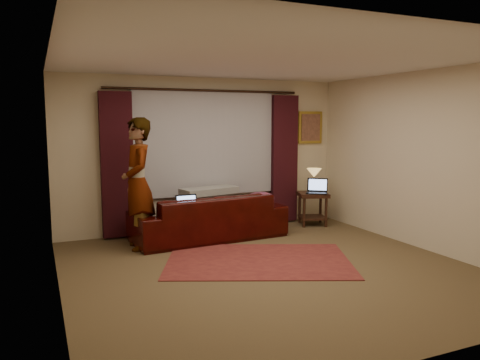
# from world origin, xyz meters

# --- Properties ---
(floor) EXTENTS (5.00, 5.00, 0.01)m
(floor) POSITION_xyz_m (0.00, 0.00, -0.01)
(floor) COLOR brown
(floor) RESTS_ON ground
(ceiling) EXTENTS (5.00, 5.00, 0.02)m
(ceiling) POSITION_xyz_m (0.00, 0.00, 2.60)
(ceiling) COLOR silver
(ceiling) RESTS_ON ground
(wall_back) EXTENTS (5.00, 0.02, 2.60)m
(wall_back) POSITION_xyz_m (0.00, 2.50, 1.30)
(wall_back) COLOR beige
(wall_back) RESTS_ON ground
(wall_front) EXTENTS (5.00, 0.02, 2.60)m
(wall_front) POSITION_xyz_m (0.00, -2.50, 1.30)
(wall_front) COLOR beige
(wall_front) RESTS_ON ground
(wall_left) EXTENTS (0.02, 5.00, 2.60)m
(wall_left) POSITION_xyz_m (-2.50, 0.00, 1.30)
(wall_left) COLOR beige
(wall_left) RESTS_ON ground
(wall_right) EXTENTS (0.02, 5.00, 2.60)m
(wall_right) POSITION_xyz_m (2.50, 0.00, 1.30)
(wall_right) COLOR beige
(wall_right) RESTS_ON ground
(sheer_curtain) EXTENTS (2.50, 0.05, 1.80)m
(sheer_curtain) POSITION_xyz_m (0.00, 2.44, 1.50)
(sheer_curtain) COLOR #A7A6AE
(sheer_curtain) RESTS_ON wall_back
(drape_left) EXTENTS (0.50, 0.14, 2.30)m
(drape_left) POSITION_xyz_m (-1.50, 2.39, 1.18)
(drape_left) COLOR black
(drape_left) RESTS_ON floor
(drape_right) EXTENTS (0.50, 0.14, 2.30)m
(drape_right) POSITION_xyz_m (1.50, 2.39, 1.18)
(drape_right) COLOR black
(drape_right) RESTS_ON floor
(curtain_rod) EXTENTS (0.04, 0.04, 3.40)m
(curtain_rod) POSITION_xyz_m (0.00, 2.39, 2.38)
(curtain_rod) COLOR black
(curtain_rod) RESTS_ON wall_back
(picture_frame) EXTENTS (0.50, 0.04, 0.60)m
(picture_frame) POSITION_xyz_m (2.10, 2.47, 1.75)
(picture_frame) COLOR #B59735
(picture_frame) RESTS_ON wall_back
(sofa) EXTENTS (2.50, 1.23, 0.98)m
(sofa) POSITION_xyz_m (-0.18, 1.79, 0.49)
(sofa) COLOR black
(sofa) RESTS_ON floor
(throw_blanket) EXTENTS (1.01, 0.57, 0.11)m
(throw_blanket) POSITION_xyz_m (-0.07, 2.08, 0.99)
(throw_blanket) COLOR gray
(throw_blanket) RESTS_ON sofa
(clothing_pile) EXTENTS (0.55, 0.46, 0.21)m
(clothing_pile) POSITION_xyz_m (0.69, 1.72, 0.59)
(clothing_pile) COLOR #712F49
(clothing_pile) RESTS_ON sofa
(laptop_sofa) EXTENTS (0.36, 0.39, 0.25)m
(laptop_sofa) POSITION_xyz_m (-0.56, 1.63, 0.61)
(laptop_sofa) COLOR black
(laptop_sofa) RESTS_ON sofa
(area_rug) EXTENTS (2.88, 2.45, 0.01)m
(area_rug) POSITION_xyz_m (0.01, 0.38, 0.01)
(area_rug) COLOR maroon
(area_rug) RESTS_ON floor
(end_table) EXTENTS (0.65, 0.65, 0.59)m
(end_table) POSITION_xyz_m (1.87, 1.98, 0.30)
(end_table) COLOR black
(end_table) RESTS_ON floor
(tiffany_lamp) EXTENTS (0.28, 0.28, 0.43)m
(tiffany_lamp) POSITION_xyz_m (1.94, 2.05, 0.80)
(tiffany_lamp) COLOR olive
(tiffany_lamp) RESTS_ON end_table
(laptop_table) EXTENTS (0.52, 0.53, 0.26)m
(laptop_table) POSITION_xyz_m (1.88, 1.86, 0.72)
(laptop_table) COLOR black
(laptop_table) RESTS_ON end_table
(person) EXTENTS (0.58, 0.58, 1.93)m
(person) POSITION_xyz_m (-1.32, 1.66, 0.96)
(person) COLOR gray
(person) RESTS_ON floor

